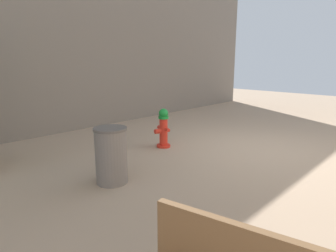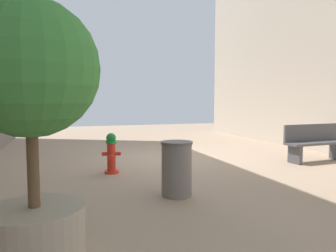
{
  "view_description": "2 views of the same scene",
  "coord_description": "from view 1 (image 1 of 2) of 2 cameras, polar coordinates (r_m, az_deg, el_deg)",
  "views": [
    {
      "loc": [
        -2.69,
        5.85,
        1.91
      ],
      "look_at": [
        0.92,
        2.05,
        0.72
      ],
      "focal_mm": 31.41,
      "sensor_mm": 36.0,
      "label": 1
    },
    {
      "loc": [
        2.71,
        7.99,
        1.55
      ],
      "look_at": [
        0.79,
        2.33,
        1.07
      ],
      "focal_mm": 33.3,
      "sensor_mm": 36.0,
      "label": 2
    }
  ],
  "objects": [
    {
      "name": "fire_hydrant",
      "position": [
        6.49,
        -0.92,
        -0.38
      ],
      "size": [
        0.41,
        0.38,
        0.87
      ],
      "color": "red",
      "rests_on": "ground_plane"
    },
    {
      "name": "trash_bin",
      "position": [
        4.7,
        -10.97,
        -5.61
      ],
      "size": [
        0.52,
        0.52,
        0.89
      ],
      "color": "slate",
      "rests_on": "ground_plane"
    },
    {
      "name": "ground_plane",
      "position": [
        6.72,
        18.12,
        -4.41
      ],
      "size": [
        23.4,
        23.4,
        0.0
      ],
      "primitive_type": "plane",
      "color": "tan"
    }
  ]
}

